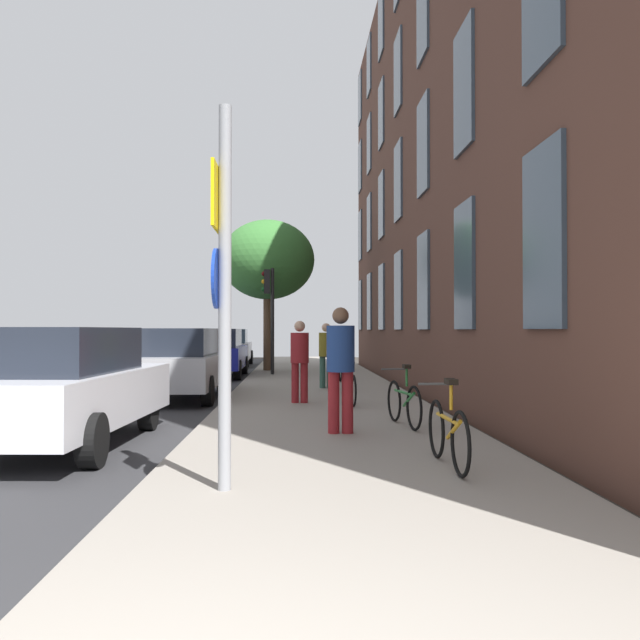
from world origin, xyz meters
The scene contains 19 objects.
ground_plane centered at (-2.40, 15.00, 0.00)m, with size 41.80×41.80×0.00m, color #332D28.
road_asphalt centered at (-4.50, 15.00, 0.01)m, with size 7.00×38.00×0.01m, color #2D2D30.
sidewalk centered at (1.10, 15.00, 0.06)m, with size 4.20×38.00×0.12m, color gray.
building_facade centered at (3.69, 14.50, 6.71)m, with size 0.56×27.00×13.38m.
sign_post centered at (-0.17, 4.08, 2.06)m, with size 0.15×0.60×3.57m.
traffic_light centered at (-0.34, 19.75, 2.55)m, with size 0.43×0.24×3.54m.
tree_near centered at (-0.49, 21.93, 4.15)m, with size 3.43×3.43×5.50m.
bicycle_0 centered at (2.14, 4.99, 0.50)m, with size 0.42×1.68×0.96m.
bicycle_1 centered at (2.17, 7.99, 0.49)m, with size 0.42×1.64×0.95m.
bicycle_2 centered at (1.58, 10.99, 0.48)m, with size 0.42×1.65×0.91m.
bicycle_3 centered at (1.38, 13.99, 0.47)m, with size 0.42×1.59×0.90m.
bicycle_4 centered at (1.88, 16.99, 0.49)m, with size 0.44×1.60×0.94m.
pedestrian_0 centered at (1.15, 7.33, 1.15)m, with size 0.56×0.56×1.80m.
pedestrian_1 centered at (0.60, 11.25, 1.07)m, with size 0.52×0.52×1.66m.
pedestrian_2 centered at (1.29, 14.57, 1.06)m, with size 0.43×0.43×1.65m.
car_0 centered at (-2.65, 6.96, 0.84)m, with size 2.03×4.54×1.62m.
car_1 centered at (-2.17, 13.01, 0.84)m, with size 1.94×4.42×1.62m.
car_2 centered at (-2.12, 20.06, 0.84)m, with size 1.84×4.34×1.62m.
car_3 centered at (-2.42, 26.94, 0.84)m, with size 2.02×4.13×1.62m.
Camera 1 is at (0.49, -1.98, 1.60)m, focal length 36.62 mm.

